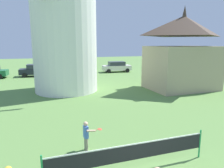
{
  "coord_description": "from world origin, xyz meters",
  "views": [
    {
      "loc": [
        -3.06,
        -3.89,
        4.26
      ],
      "look_at": [
        -0.47,
        3.92,
        2.64
      ],
      "focal_mm": 33.29,
      "sensor_mm": 36.0,
      "label": 1
    }
  ],
  "objects": [
    {
      "name": "parked_car_silver",
      "position": [
        1.41,
        24.9,
        0.81
      ],
      "size": [
        3.9,
        2.03,
        1.56
      ],
      "color": "silver",
      "rests_on": "ground_plane"
    },
    {
      "name": "parked_car_black",
      "position": [
        -3.88,
        24.92,
        0.81
      ],
      "size": [
        4.4,
        2.06,
        1.56
      ],
      "color": "#1E232D",
      "rests_on": "ground_plane"
    },
    {
      "name": "chapel",
      "position": [
        9.23,
        12.47,
        3.28
      ],
      "size": [
        6.38,
        4.73,
        7.6
      ],
      "color": "tan",
      "rests_on": "ground_plane"
    },
    {
      "name": "tennis_net",
      "position": [
        -0.47,
        1.92,
        0.69
      ],
      "size": [
        5.68,
        0.06,
        1.1
      ],
      "color": "#238E4C",
      "rests_on": "ground_plane"
    },
    {
      "name": "parked_car_cream",
      "position": [
        7.41,
        25.39,
        0.81
      ],
      "size": [
        4.3,
        2.1,
        1.56
      ],
      "color": "silver",
      "rests_on": "ground_plane"
    },
    {
      "name": "player_far",
      "position": [
        -1.59,
        3.76,
        0.7
      ],
      "size": [
        0.74,
        0.43,
        1.23
      ],
      "color": "#9E937F",
      "rests_on": "ground_plane"
    }
  ]
}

